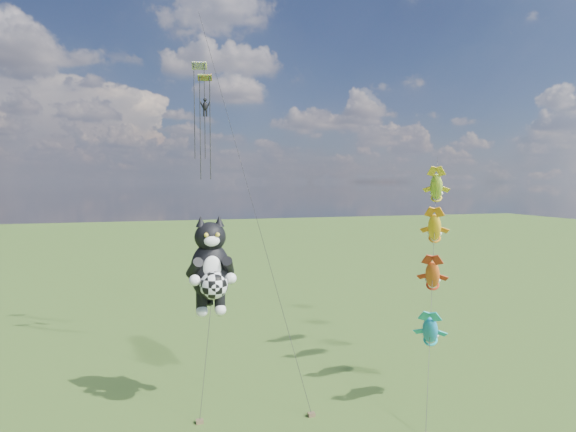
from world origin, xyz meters
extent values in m
cube|color=brown|center=(3.40, 4.10, 0.11)|extent=(0.40, 0.30, 0.22)
cylinder|color=black|center=(3.92, 5.34, 3.20)|extent=(1.08, 2.52, 6.11)
ellipsoid|color=black|center=(4.44, 6.92, 8.03)|extent=(2.99, 2.72, 3.56)
ellipsoid|color=black|center=(4.44, 6.80, 10.14)|extent=(2.37, 2.26, 1.80)
cone|color=black|center=(3.88, 6.80, 11.09)|extent=(0.80, 0.80, 0.67)
cone|color=black|center=(4.99, 6.80, 11.09)|extent=(0.80, 0.80, 0.67)
ellipsoid|color=white|center=(4.44, 6.08, 9.97)|extent=(1.04, 0.76, 0.64)
ellipsoid|color=white|center=(4.44, 6.08, 8.36)|extent=(1.19, 0.78, 1.47)
sphere|color=gold|center=(4.10, 6.00, 10.34)|extent=(0.27, 0.27, 0.27)
sphere|color=gold|center=(4.77, 6.00, 10.34)|extent=(0.27, 0.27, 0.27)
sphere|color=white|center=(3.38, 5.75, 7.75)|extent=(0.67, 0.67, 0.67)
sphere|color=white|center=(5.49, 5.75, 7.75)|extent=(0.67, 0.67, 0.67)
sphere|color=white|center=(3.88, 6.75, 5.64)|extent=(0.71, 0.71, 0.71)
sphere|color=white|center=(4.99, 6.75, 5.64)|extent=(0.71, 0.71, 0.71)
sphere|color=white|center=(4.44, 5.41, 7.47)|extent=(1.64, 1.64, 1.64)
cylinder|color=black|center=(19.16, 5.75, 7.83)|extent=(9.02, 13.05, 15.39)
ellipsoid|color=blue|center=(17.18, 2.88, 4.45)|extent=(2.24, 2.68, 2.58)
ellipsoid|color=orange|center=(18.86, 5.31, 7.32)|extent=(2.24, 2.68, 2.58)
ellipsoid|color=yellow|center=(20.53, 7.74, 10.19)|extent=(2.24, 2.68, 2.58)
ellipsoid|color=green|center=(22.21, 10.17, 13.06)|extent=(2.24, 2.68, 2.58)
cube|color=brown|center=(9.64, 3.10, 0.11)|extent=(0.40, 0.30, 0.22)
cylinder|color=black|center=(7.45, 11.35, 13.91)|extent=(4.42, 16.53, 27.53)
cube|color=#0E9242|center=(5.35, 16.43, 21.61)|extent=(1.16, 0.61, 0.50)
cylinder|color=black|center=(4.96, 16.43, 17.54)|extent=(0.08, 0.08, 8.12)
cylinder|color=black|center=(5.73, 16.43, 17.54)|extent=(0.08, 0.08, 8.12)
cube|color=#342ED6|center=(5.26, 19.59, 23.24)|extent=(1.30, 0.74, 0.64)
cylinder|color=black|center=(4.83, 19.59, 19.20)|extent=(0.08, 0.08, 8.08)
cylinder|color=black|center=(5.69, 19.59, 19.20)|extent=(0.08, 0.08, 8.08)
camera|label=1|loc=(0.85, -22.15, 13.43)|focal=30.00mm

